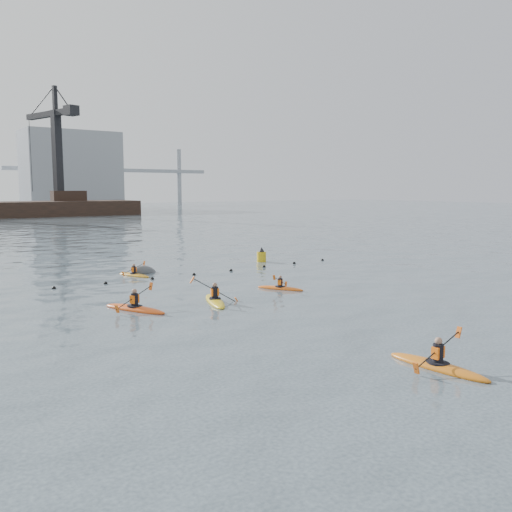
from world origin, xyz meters
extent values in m
plane|color=#313D48|center=(0.00, 0.00, 0.00)|extent=(400.00, 400.00, 0.00)
sphere|color=black|center=(-5.00, 22.58, 0.03)|extent=(0.24, 0.24, 0.24)
sphere|color=black|center=(-2.00, 22.41, 0.03)|extent=(0.24, 0.24, 0.24)
sphere|color=black|center=(1.00, 22.28, 0.03)|extent=(0.24, 0.24, 0.24)
sphere|color=black|center=(4.00, 22.25, 0.03)|extent=(0.24, 0.24, 0.24)
sphere|color=black|center=(7.00, 22.34, 0.03)|extent=(0.24, 0.24, 0.24)
sphere|color=black|center=(10.00, 22.50, 0.03)|extent=(0.24, 0.24, 0.24)
sphere|color=black|center=(13.00, 22.66, 0.03)|extent=(0.24, 0.24, 0.24)
sphere|color=black|center=(16.00, 22.75, 0.03)|extent=(0.24, 0.24, 0.24)
cube|color=black|center=(22.00, 110.00, 4.20)|extent=(7.00, 3.00, 2.20)
cube|color=black|center=(20.00, 110.00, 12.60)|extent=(1.96, 1.96, 19.00)
cube|color=black|center=(19.34, 112.46, 21.50)|extent=(5.56, 16.73, 1.20)
cube|color=black|center=(21.54, 104.25, 21.50)|extent=(2.80, 3.08, 2.00)
cube|color=black|center=(20.00, 110.00, 24.60)|extent=(0.98, 0.98, 5.00)
cube|color=gray|center=(35.00, 150.00, 11.00)|extent=(26.00, 14.00, 22.00)
cube|color=gray|center=(55.00, 170.00, 12.00)|extent=(70.00, 2.00, 1.20)
cylinder|color=gray|center=(30.00, 170.00, 10.00)|extent=(1.60, 1.60, 20.00)
cylinder|color=gray|center=(80.00, 170.00, 10.00)|extent=(1.60, 1.60, 20.00)
ellipsoid|color=#C36312|center=(1.14, 1.09, 0.05)|extent=(0.92, 3.66, 0.36)
cylinder|color=black|center=(1.14, 1.09, 0.19)|extent=(0.72, 0.72, 0.07)
cylinder|color=black|center=(1.14, 1.09, 0.51)|extent=(0.34, 0.34, 0.59)
cube|color=#FB640D|center=(1.14, 1.09, 0.53)|extent=(0.42, 0.27, 0.39)
sphere|color=#8C6651|center=(1.14, 1.09, 0.91)|extent=(0.24, 0.24, 0.24)
cylinder|color=black|center=(1.14, 1.09, 0.62)|extent=(2.37, 0.17, 0.83)
cube|color=#D85914|center=(-0.01, 1.03, 0.25)|extent=(0.18, 0.17, 0.38)
cube|color=#D85914|center=(2.29, 1.15, 0.99)|extent=(0.18, 0.17, 0.38)
ellipsoid|color=#DD4C14|center=(-3.41, 14.66, 0.05)|extent=(2.17, 3.63, 0.36)
cylinder|color=black|center=(-3.41, 14.66, 0.19)|extent=(0.91, 0.91, 0.07)
cylinder|color=black|center=(-3.41, 14.66, 0.51)|extent=(0.34, 0.34, 0.59)
cube|color=#FB640D|center=(-3.41, 14.66, 0.54)|extent=(0.48, 0.40, 0.39)
sphere|color=#8C6651|center=(-3.41, 14.66, 0.91)|extent=(0.24, 0.24, 0.24)
cylinder|color=black|center=(-3.41, 14.66, 0.63)|extent=(2.21, 1.03, 0.78)
cube|color=#D85914|center=(-4.47, 14.18, 0.29)|extent=(0.22, 0.21, 0.39)
cube|color=#D85914|center=(-2.35, 15.14, 0.97)|extent=(0.22, 0.21, 0.39)
ellipsoid|color=gold|center=(0.62, 13.98, 0.04)|extent=(1.93, 3.62, 0.36)
cylinder|color=black|center=(0.62, 13.98, 0.19)|extent=(0.87, 0.87, 0.07)
cylinder|color=black|center=(0.62, 13.98, 0.51)|extent=(0.34, 0.34, 0.58)
cube|color=#FB640D|center=(0.62, 13.98, 0.53)|extent=(0.47, 0.37, 0.38)
sphere|color=#8C6651|center=(0.62, 13.98, 0.90)|extent=(0.24, 0.24, 0.24)
cylinder|color=black|center=(0.62, 13.98, 0.62)|extent=(2.02, 0.79, 1.31)
cube|color=#D85914|center=(-0.45, 14.38, 1.21)|extent=(0.28, 0.23, 0.36)
cube|color=#D85914|center=(1.70, 13.58, 0.03)|extent=(0.28, 0.23, 0.36)
ellipsoid|color=#D95914|center=(5.55, 14.91, 0.04)|extent=(1.89, 2.73, 0.28)
cylinder|color=black|center=(5.55, 14.91, 0.15)|extent=(0.72, 0.72, 0.05)
cylinder|color=black|center=(5.55, 14.91, 0.40)|extent=(0.26, 0.26, 0.46)
cube|color=#FB640D|center=(5.55, 14.91, 0.41)|extent=(0.37, 0.33, 0.30)
sphere|color=#8C6651|center=(5.55, 14.91, 0.71)|extent=(0.19, 0.19, 0.19)
cylinder|color=black|center=(5.55, 14.91, 0.49)|extent=(1.59, 0.93, 0.74)
cube|color=#D85914|center=(6.33, 15.36, 0.16)|extent=(0.19, 0.18, 0.30)
cube|color=#D85914|center=(4.77, 14.46, 0.81)|extent=(0.19, 0.18, 0.30)
ellipsoid|color=orange|center=(0.64, 24.35, 0.04)|extent=(1.44, 2.88, 0.28)
cylinder|color=black|center=(0.64, 24.35, 0.15)|extent=(0.67, 0.67, 0.05)
cylinder|color=black|center=(0.64, 24.35, 0.40)|extent=(0.27, 0.27, 0.46)
cube|color=#FB640D|center=(0.64, 24.35, 0.42)|extent=(0.37, 0.29, 0.30)
sphere|color=#8C6651|center=(0.64, 24.35, 0.71)|extent=(0.19, 0.19, 0.19)
cylinder|color=black|center=(0.64, 24.35, 0.49)|extent=(1.80, 0.63, 0.57)
cube|color=#D85914|center=(-0.22, 24.06, 0.24)|extent=(0.16, 0.16, 0.30)
cube|color=#D85914|center=(1.50, 24.63, 0.74)|extent=(0.16, 0.16, 0.30)
ellipsoid|color=#434548|center=(1.74, 25.14, 0.00)|extent=(2.40, 1.84, 1.37)
cylinder|color=gold|center=(11.59, 25.01, 0.31)|extent=(0.73, 0.73, 0.94)
cone|color=black|center=(11.59, 25.01, 0.99)|extent=(0.46, 0.46, 0.37)
camera|label=1|loc=(-13.36, -9.18, 5.73)|focal=38.00mm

